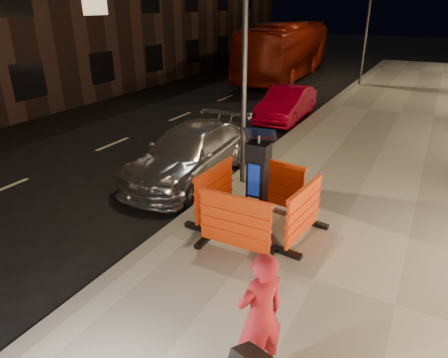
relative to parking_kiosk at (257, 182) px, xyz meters
The scene contains 14 objects.
ground_plane 2.16m from the parking_kiosk, 143.34° to the right, with size 120.00×120.00×0.00m, color black.
sidewalk 2.16m from the parking_kiosk, 35.67° to the right, with size 6.00×60.00×0.15m, color gray.
kerb 2.12m from the parking_kiosk, 143.34° to the right, with size 0.30×60.00×0.15m, color slate.
parking_kiosk is the anchor object (origin of this frame).
barrier_front 1.05m from the parking_kiosk, 90.00° to the right, with size 1.42×0.58×1.11m, color #EF3F0E.
barrier_back 1.05m from the parking_kiosk, 90.00° to the left, with size 1.42×0.58×1.11m, color #EF3F0E.
barrier_kerbside 1.05m from the parking_kiosk, behind, with size 1.42×0.58×1.11m, color #EF3F0E.
barrier_bldgside 1.05m from the parking_kiosk, ahead, with size 1.42×0.58×1.11m, color #EF3F0E.
car_silver 3.47m from the parking_kiosk, 145.98° to the left, with size 1.89×4.65×1.35m, color #B8B8BD.
car_red 8.89m from the parking_kiosk, 106.10° to the left, with size 1.38×3.97×1.31m, color #A7031E.
bus_doubledecker 19.10m from the parking_kiosk, 108.53° to the left, with size 2.72×11.63×3.24m, color maroon.
man 3.42m from the parking_kiosk, 65.58° to the right, with size 0.61×0.40×1.68m, color #A31A24.
street_lamp_mid 3.03m from the parking_kiosk, 122.71° to the left, with size 0.12×0.12×6.00m, color #3F3F44.
street_lamp_far 17.07m from the parking_kiosk, 94.14° to the left, with size 0.12×0.12×6.00m, color #3F3F44.
Camera 1 is at (4.20, -5.35, 4.27)m, focal length 32.00 mm.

